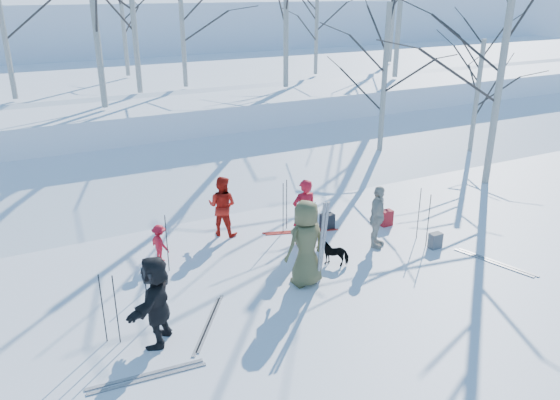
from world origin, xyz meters
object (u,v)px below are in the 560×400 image
backpack_red (386,218)px  skier_redor_behind (222,206)px  skier_red_seated (160,243)px  backpack_grey (435,241)px  dog (335,252)px  backpack_dark (327,221)px  skier_olive_center (306,244)px  skier_red_north (304,213)px  skier_grey_west (156,300)px  skier_cream_east (377,217)px

backpack_red → skier_redor_behind: bearing=160.1°
skier_red_seated → backpack_red: (5.82, -0.78, -0.23)m
backpack_grey → skier_redor_behind: bearing=144.1°
backpack_red → backpack_grey: backpack_red is taller
skier_redor_behind → dog: bearing=167.0°
backpack_dark → backpack_red: bearing=-20.1°
skier_olive_center → skier_red_north: skier_olive_center is taller
dog → skier_red_north: bearing=-134.2°
skier_redor_behind → skier_grey_west: (-2.68, -3.68, 0.06)m
skier_cream_east → dog: bearing=154.7°
backpack_red → backpack_dark: bearing=159.9°
skier_red_seated → skier_grey_west: (-0.87, -3.00, 0.39)m
skier_red_seated → backpack_grey: skier_red_seated is taller
skier_cream_east → dog: size_ratio=2.35×
skier_red_seated → backpack_dark: skier_red_seated is taller
skier_red_seated → backpack_grey: 6.51m
dog → backpack_dark: (0.86, 1.70, -0.08)m
skier_grey_west → backpack_dark: (5.21, 2.76, -0.63)m
skier_olive_center → backpack_red: 3.84m
skier_cream_east → backpack_dark: bearing=72.0°
skier_red_north → backpack_dark: 1.30m
skier_grey_west → skier_cream_east: bearing=138.6°
skier_cream_east → skier_grey_west: size_ratio=0.92×
skier_olive_center → backpack_red: skier_olive_center is taller
skier_cream_east → backpack_dark: size_ratio=3.85×
skier_redor_behind → skier_grey_west: size_ratio=0.93×
skier_redor_behind → skier_red_north: bearing=-179.0°
backpack_dark → skier_redor_behind: bearing=160.1°
skier_cream_east → backpack_red: 1.45m
dog → backpack_grey: bearing=119.1°
skier_olive_center → backpack_grey: skier_olive_center is taller
backpack_grey → skier_olive_center: bearing=-179.5°
skier_red_seated → skier_cream_east: skier_cream_east is taller
skier_red_seated → skier_cream_east: (4.82, -1.67, 0.33)m
skier_olive_center → dog: 1.32m
skier_olive_center → backpack_dark: (1.91, 2.19, -0.73)m
skier_grey_west → backpack_grey: size_ratio=4.39×
skier_olive_center → dog: size_ratio=2.85×
backpack_grey → backpack_dark: (-1.71, 2.16, 0.01)m
skier_olive_center → backpack_dark: 2.99m
skier_red_seated → backpack_dark: 4.35m
skier_redor_behind → backpack_grey: skier_redor_behind is taller
skier_olive_center → backpack_grey: bearing=173.4°
skier_red_north → dog: bearing=100.7°
skier_cream_east → backpack_red: size_ratio=3.67×
skier_red_north → skier_grey_west: skier_red_north is taller
skier_olive_center → skier_redor_behind: 3.17m
skier_olive_center → skier_redor_behind: (-0.63, 3.10, -0.16)m
backpack_red → skier_red_seated: bearing=172.4°
skier_olive_center → skier_redor_behind: size_ratio=1.21×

